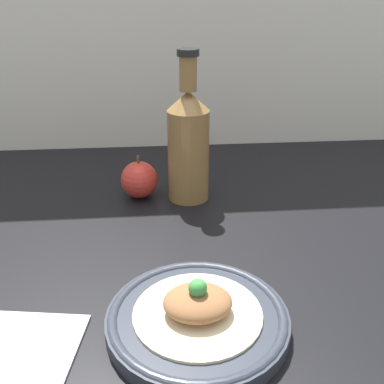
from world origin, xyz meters
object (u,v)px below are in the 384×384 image
at_px(plate, 198,319).
at_px(apple, 139,180).
at_px(plated_food, 198,306).
at_px(cider_bottle, 188,143).

bearing_deg(plate, apple, 101.77).
bearing_deg(apple, plated_food, -78.23).
bearing_deg(cider_bottle, plate, -92.71).
xyz_separation_m(plated_food, apple, (-0.08, 0.38, 0.00)).
xyz_separation_m(plate, plated_food, (0.00, -0.00, 0.02)).
xyz_separation_m(cider_bottle, apple, (-0.10, 0.01, -0.08)).
distance_m(plate, cider_bottle, 0.38).
distance_m(plate, apple, 0.39).
distance_m(plated_food, apple, 0.39).
height_order(plate, cider_bottle, cider_bottle).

